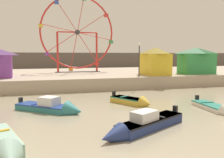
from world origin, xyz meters
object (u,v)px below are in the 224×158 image
Objects in this scene: motorboat_white_red_stripe at (217,108)px; carnival_booth_yellow_awning at (155,61)px; motorboat_teal_painted at (54,107)px; ferris_wheel_red_frame at (77,34)px; motorboat_navy_blue at (141,125)px; promenade_lamp_near at (139,55)px; motorboat_mustard_yellow at (133,101)px; carnival_booth_green_kiosk at (196,60)px; motorboat_seafoam at (0,147)px.

motorboat_white_red_stripe is 1.09× the size of carnival_booth_yellow_awning.
ferris_wheel_red_frame is (3.95, 17.65, 6.55)m from motorboat_teal_painted.
promenade_lamp_near is at bearing -139.67° from motorboat_navy_blue.
motorboat_mustard_yellow is at bearing -135.31° from motorboat_navy_blue.
motorboat_white_red_stripe is at bearing 22.19° from motorboat_mustard_yellow.
motorboat_mustard_yellow is 16.18m from carnival_booth_green_kiosk.
motorboat_seafoam is 19.11m from promenade_lamp_near.
carnival_booth_green_kiosk is (14.68, -7.22, -3.70)m from ferris_wheel_red_frame.
motorboat_teal_painted is (-6.01, -0.71, 0.04)m from motorboat_mustard_yellow.
motorboat_navy_blue is 6.37m from motorboat_mustard_yellow.
motorboat_teal_painted reaches higher than motorboat_mustard_yellow.
carnival_booth_green_kiosk is at bearing 109.00° from motorboat_seafoam.
ferris_wheel_red_frame is at bearing 121.13° from promenade_lamp_near.
motorboat_seafoam is 13.40m from motorboat_white_red_stripe.
motorboat_seafoam is 22.60m from carnival_booth_yellow_awning.
motorboat_seafoam is 1.23× the size of motorboat_mustard_yellow.
ferris_wheel_red_frame is 2.24× the size of carnival_booth_green_kiosk.
motorboat_navy_blue is at bearing -48.38° from motorboat_mustard_yellow.
motorboat_mustard_yellow is at bearing -124.61° from carnival_booth_yellow_awning.
motorboat_navy_blue is 6.73m from motorboat_teal_painted.
motorboat_teal_painted reaches higher than motorboat_seafoam.
motorboat_navy_blue is 1.18× the size of motorboat_teal_painted.
motorboat_white_red_stripe is (4.74, -3.58, -0.06)m from motorboat_mustard_yellow.
carnival_booth_yellow_awning is (6.65, 9.76, 2.88)m from motorboat_mustard_yellow.
motorboat_white_red_stripe is at bearing -117.14° from carnival_booth_green_kiosk.
motorboat_seafoam is 1.18× the size of promenade_lamp_near.
carnival_booth_green_kiosk is at bearing -26.19° from ferris_wheel_red_frame.
motorboat_teal_painted is 0.96× the size of carnival_booth_green_kiosk.
promenade_lamp_near is (9.60, 8.29, 3.55)m from motorboat_teal_painted.
motorboat_seafoam is 10.81m from motorboat_mustard_yellow.
motorboat_navy_blue is at bearing 78.96° from motorboat_seafoam.
carnival_booth_green_kiosk reaches higher than motorboat_mustard_yellow.
carnival_booth_yellow_awning is at bearing 175.76° from motorboat_white_red_stripe.
ferris_wheel_red_frame reaches higher than promenade_lamp_near.
ferris_wheel_red_frame is at bearing 116.59° from motorboat_teal_painted.
motorboat_seafoam is 1.04× the size of motorboat_white_red_stripe.
promenade_lamp_near is (5.65, -9.36, -3.00)m from ferris_wheel_red_frame.
promenade_lamp_near reaches higher than motorboat_white_red_stripe.
motorboat_navy_blue is 1.46× the size of promenade_lamp_near.
motorboat_navy_blue is at bearing -129.16° from carnival_booth_green_kiosk.
carnival_booth_green_kiosk is 9.30m from promenade_lamp_near.
motorboat_navy_blue is at bearing -65.68° from motorboat_white_red_stripe.
motorboat_seafoam is at bearing -71.17° from motorboat_white_red_stripe.
motorboat_seafoam is at bearing -131.85° from carnival_booth_yellow_awning.
motorboat_mustard_yellow is at bearing -115.37° from promenade_lamp_near.
motorboat_teal_painted is 1.09× the size of motorboat_white_red_stripe.
motorboat_white_red_stripe is at bearing -98.51° from carnival_booth_yellow_awning.
motorboat_navy_blue reaches higher than motorboat_mustard_yellow.
motorboat_teal_painted is 13.17m from promenade_lamp_near.
carnival_booth_green_kiosk is at bearing 13.32° from promenade_lamp_near.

